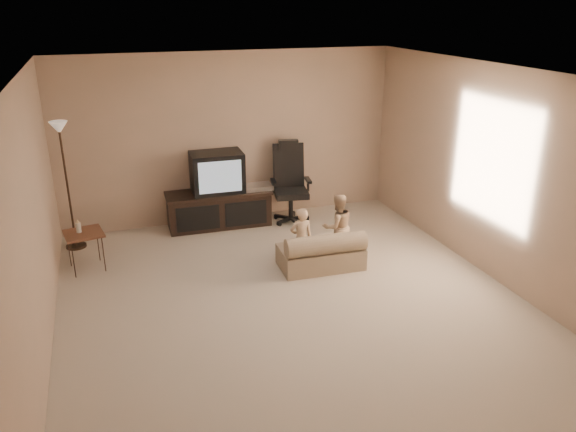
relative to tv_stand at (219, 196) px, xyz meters
name	(u,v)px	position (x,y,z in m)	size (l,w,h in m)	color
floor	(291,300)	(0.26, -2.49, -0.46)	(5.50, 5.50, 0.00)	#BEAB97
room_shell	(291,171)	(0.26, -2.49, 1.06)	(5.50, 5.50, 5.50)	white
tv_stand	(219,196)	(0.00, 0.00, 0.00)	(1.57, 0.62, 1.12)	black
office_chair	(290,193)	(1.06, -0.15, -0.03)	(0.65, 0.67, 1.22)	black
side_table	(83,234)	(-1.89, -0.91, 0.01)	(0.51, 0.51, 0.67)	brown
floor_lamp	(63,157)	(-2.04, -0.16, 0.80)	(0.27, 0.27, 1.73)	black
child_sofa	(322,253)	(0.90, -1.85, -0.26)	(1.05, 0.62, 0.50)	tan
toddler_left	(301,238)	(0.66, -1.74, -0.07)	(0.29, 0.21, 0.79)	#D2AB83
toddler_right	(338,226)	(1.21, -1.61, -0.03)	(0.42, 0.23, 0.87)	#D2AB83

